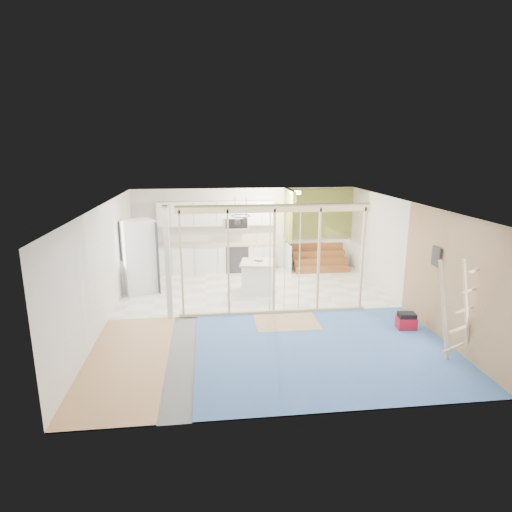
{
  "coord_description": "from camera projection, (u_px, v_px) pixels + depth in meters",
  "views": [
    {
      "loc": [
        -1.22,
        -9.37,
        3.79
      ],
      "look_at": [
        -0.05,
        0.6,
        1.26
      ],
      "focal_mm": 30.0,
      "sensor_mm": 36.0,
      "label": 1
    }
  ],
  "objects": [
    {
      "name": "fridge",
      "position": [
        139.0,
        256.0,
        11.45
      ],
      "size": [
        1.14,
        1.1,
        1.97
      ],
      "rotation": [
        0.0,
        0.0,
        0.42
      ],
      "color": "silver",
      "rests_on": "room"
    },
    {
      "name": "floor_overlays",
      "position": [
        264.0,
        312.0,
        10.15
      ],
      "size": [
        7.0,
        8.0,
        0.03
      ],
      "color": "white",
      "rests_on": "room"
    },
    {
      "name": "ladder",
      "position": [
        458.0,
        310.0,
        7.62
      ],
      "size": [
        1.04,
        0.15,
        1.93
      ],
      "rotation": [
        0.0,
        0.0,
        0.23
      ],
      "color": "#E1B989",
      "rests_on": "room"
    },
    {
      "name": "toolbox",
      "position": [
        406.0,
        321.0,
        9.19
      ],
      "size": [
        0.43,
        0.34,
        0.37
      ],
      "rotation": [
        0.0,
        0.0,
        -0.12
      ],
      "color": "#AA0F20",
      "rests_on": "room"
    },
    {
      "name": "green_partition",
      "position": [
        310.0,
        241.0,
        13.61
      ],
      "size": [
        2.25,
        1.51,
        2.6
      ],
      "color": "olive",
      "rests_on": "room"
    },
    {
      "name": "electrical_panel",
      "position": [
        436.0,
        257.0,
        8.72
      ],
      "size": [
        0.04,
        0.3,
        0.4
      ],
      "primitive_type": "cube",
      "color": "#353439",
      "rests_on": "room"
    },
    {
      "name": "soap_bottle_b",
      "position": [
        259.0,
        239.0,
        13.49
      ],
      "size": [
        0.09,
        0.09,
        0.19
      ],
      "primitive_type": "imported",
      "rotation": [
        0.0,
        0.0,
        -0.01
      ],
      "color": "white",
      "rests_on": "base_cabinets"
    },
    {
      "name": "sheathing_panel",
      "position": [
        453.0,
        282.0,
        8.24
      ],
      "size": [
        0.02,
        4.0,
        2.6
      ],
      "primitive_type": "cube",
      "color": "tan",
      "rests_on": "room"
    },
    {
      "name": "ceiling_light",
      "position": [
        295.0,
        193.0,
        12.52
      ],
      "size": [
        0.32,
        0.32,
        0.08
      ],
      "primitive_type": "cylinder",
      "color": "#FFEABF",
      "rests_on": "room"
    },
    {
      "name": "island",
      "position": [
        257.0,
        277.0,
        11.51
      ],
      "size": [
        1.02,
        1.02,
        0.86
      ],
      "rotation": [
        0.0,
        0.0,
        -0.19
      ],
      "color": "white",
      "rests_on": "room"
    },
    {
      "name": "room",
      "position": [
        261.0,
        261.0,
        9.77
      ],
      "size": [
        7.01,
        8.01,
        2.61
      ],
      "color": "slate",
      "rests_on": "ground"
    },
    {
      "name": "soap_bottle_a",
      "position": [
        165.0,
        241.0,
        13.03
      ],
      "size": [
        0.12,
        0.12,
        0.28
      ],
      "primitive_type": "imported",
      "rotation": [
        0.0,
        0.0,
        0.16
      ],
      "color": "#B5B6C9",
      "rests_on": "base_cabinets"
    },
    {
      "name": "pot_rack",
      "position": [
        241.0,
        218.0,
        11.39
      ],
      "size": [
        0.52,
        0.52,
        0.72
      ],
      "color": "black",
      "rests_on": "room"
    },
    {
      "name": "stud_frame",
      "position": [
        251.0,
        249.0,
        9.67
      ],
      "size": [
        4.66,
        0.14,
        2.6
      ],
      "color": "beige",
      "rests_on": "room"
    },
    {
      "name": "bowl",
      "position": [
        259.0,
        259.0,
        11.53
      ],
      "size": [
        0.34,
        0.34,
        0.06
      ],
      "primitive_type": "imported",
      "rotation": [
        0.0,
        0.0,
        -0.43
      ],
      "color": "silver",
      "rests_on": "island"
    },
    {
      "name": "upper_cabinets",
      "position": [
        218.0,
        214.0,
        13.22
      ],
      "size": [
        3.6,
        0.41,
        0.85
      ],
      "color": "white",
      "rests_on": "room"
    },
    {
      "name": "base_cabinets",
      "position": [
        195.0,
        261.0,
        13.03
      ],
      "size": [
        4.45,
        2.24,
        0.93
      ],
      "color": "white",
      "rests_on": "room"
    }
  ]
}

